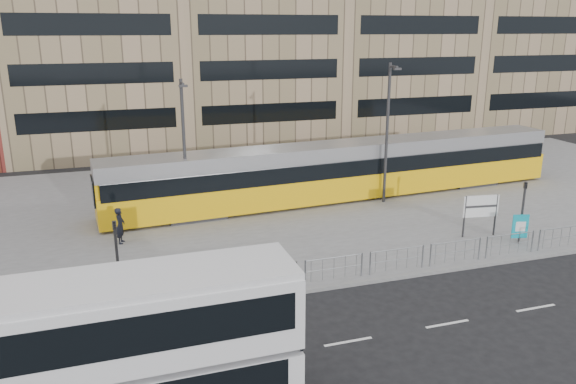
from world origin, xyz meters
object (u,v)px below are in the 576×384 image
object	(u,v)px
lamp_post_east	(388,129)
lamp_post_west	(184,145)
traffic_light_east	(523,204)
double_decker_bus	(100,350)
station_sign	(481,208)
pedestrian	(120,226)
ad_panel	(520,227)
tram	(344,170)
traffic_light_west	(116,248)

from	to	relation	value
lamp_post_east	lamp_post_west	bearing A→B (deg)	178.57
traffic_light_east	lamp_post_west	xyz separation A→B (m)	(-15.54, 8.39, 2.32)
double_decker_bus	lamp_post_west	distance (m)	16.87
double_decker_bus	station_sign	world-z (taller)	double_decker_bus
pedestrian	traffic_light_east	world-z (taller)	traffic_light_east
double_decker_bus	ad_panel	bearing A→B (deg)	20.11
station_sign	lamp_post_west	size ratio (longest dim) A/B	0.28
double_decker_bus	tram	xyz separation A→B (m)	(14.66, 17.52, -0.39)
station_sign	lamp_post_east	xyz separation A→B (m)	(-1.90, 6.86, 3.08)
ad_panel	traffic_light_east	world-z (taller)	traffic_light_east
traffic_light_west	traffic_light_east	size ratio (longest dim) A/B	1.00
traffic_light_west	traffic_light_east	world-z (taller)	same
tram	lamp_post_east	bearing A→B (deg)	-44.71
traffic_light_west	lamp_post_east	bearing A→B (deg)	23.86
ad_panel	traffic_light_west	world-z (taller)	traffic_light_west
tram	lamp_post_west	distance (m)	10.50
double_decker_bus	traffic_light_east	bearing A→B (deg)	20.59
double_decker_bus	lamp_post_east	size ratio (longest dim) A/B	1.27
station_sign	ad_panel	distance (m)	2.08
tram	ad_panel	bearing A→B (deg)	-67.00
tram	traffic_light_west	bearing A→B (deg)	-149.61
double_decker_bus	traffic_light_east	xyz separation A→B (m)	(20.10, 7.71, -0.19)
lamp_post_east	traffic_light_east	bearing A→B (deg)	-66.92
pedestrian	traffic_light_west	xyz separation A→B (m)	(-0.25, -5.76, 1.06)
traffic_light_west	station_sign	bearing A→B (deg)	0.96
double_decker_bus	lamp_post_east	world-z (taller)	lamp_post_east
tram	ad_panel	distance (m)	11.38
ad_panel	traffic_light_east	xyz separation A→B (m)	(0.29, 0.30, 1.08)
station_sign	ad_panel	world-z (taller)	station_sign
ad_panel	traffic_light_east	size ratio (longest dim) A/B	0.49
pedestrian	traffic_light_east	distance (m)	20.16
ad_panel	lamp_post_west	distance (m)	17.88
lamp_post_east	tram	bearing A→B (deg)	139.29
tram	traffic_light_west	distance (m)	17.03
tram	pedestrian	bearing A→B (deg)	-168.40
ad_panel	traffic_light_west	size ratio (longest dim) A/B	0.49
ad_panel	double_decker_bus	bearing A→B (deg)	-145.47
station_sign	traffic_light_west	world-z (taller)	traffic_light_west
station_sign	pedestrian	size ratio (longest dim) A/B	1.20
station_sign	lamp_post_east	world-z (taller)	lamp_post_east
lamp_post_west	double_decker_bus	bearing A→B (deg)	-105.83
lamp_post_west	pedestrian	bearing A→B (deg)	-146.57
double_decker_bus	traffic_light_west	distance (m)	7.93
station_sign	lamp_post_west	world-z (taller)	lamp_post_west
lamp_post_east	double_decker_bus	bearing A→B (deg)	-136.50
tram	lamp_post_west	size ratio (longest dim) A/B	3.84
double_decker_bus	lamp_post_east	xyz separation A→B (m)	(16.66, 15.80, 2.44)
double_decker_bus	tram	distance (m)	22.85
station_sign	pedestrian	distance (m)	18.32
traffic_light_west	traffic_light_east	xyz separation A→B (m)	(19.49, -0.19, 0.00)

